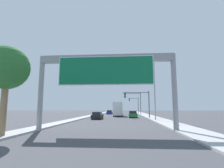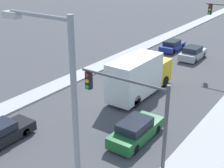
% 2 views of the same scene
% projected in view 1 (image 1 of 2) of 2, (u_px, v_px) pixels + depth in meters
% --- Properties ---
extents(sidewalk_right, '(3.00, 120.00, 0.15)m').
position_uv_depth(sidewalk_right, '(143.00, 114.00, 57.16)').
color(sidewalk_right, '#AFAFAF').
rests_on(sidewalk_right, ground).
extents(median_strip_left, '(2.00, 120.00, 0.15)m').
position_uv_depth(median_strip_left, '(98.00, 114.00, 58.28)').
color(median_strip_left, '#AFAFAF').
rests_on(median_strip_left, ground).
extents(sign_gantry, '(13.39, 0.73, 7.30)m').
position_uv_depth(sign_gantry, '(106.00, 71.00, 16.87)').
color(sign_gantry, gray).
rests_on(sign_gantry, ground).
extents(car_near_right, '(1.78, 4.31, 1.35)m').
position_uv_depth(car_near_right, '(110.00, 112.00, 59.38)').
color(car_near_right, navy).
rests_on(car_near_right, ground).
extents(car_mid_center, '(1.77, 4.58, 1.49)m').
position_uv_depth(car_mid_center, '(133.00, 114.00, 38.45)').
color(car_mid_center, '#1E662D').
rests_on(car_mid_center, ground).
extents(car_mid_left, '(1.89, 4.29, 1.54)m').
position_uv_depth(car_mid_left, '(120.00, 112.00, 57.18)').
color(car_mid_left, '#A5A8AD').
rests_on(car_mid_left, ground).
extents(car_far_right, '(1.75, 4.75, 1.39)m').
position_uv_depth(car_far_right, '(97.00, 116.00, 33.54)').
color(car_far_right, black).
rests_on(car_far_right, ground).
extents(truck_box_primary, '(2.31, 7.81, 3.54)m').
position_uv_depth(truck_box_primary, '(118.00, 109.00, 45.12)').
color(truck_box_primary, yellow).
rests_on(truck_box_primary, ground).
extents(traffic_light_near_intersection, '(5.45, 0.32, 5.61)m').
position_uv_depth(traffic_light_near_intersection, '(140.00, 99.00, 36.15)').
color(traffic_light_near_intersection, '#4C4C4F').
rests_on(traffic_light_near_intersection, ground).
extents(traffic_light_mid_block, '(5.40, 0.32, 7.00)m').
position_uv_depth(traffic_light_mid_block, '(135.00, 100.00, 56.01)').
color(traffic_light_mid_block, '#4C4C4F').
rests_on(traffic_light_mid_block, ground).
extents(traffic_light_far_intersection, '(3.72, 0.32, 6.06)m').
position_uv_depth(traffic_light_far_intersection, '(135.00, 103.00, 65.76)').
color(traffic_light_far_intersection, '#4C4C4F').
rests_on(traffic_light_far_intersection, ground).
extents(palm_tree_foreground, '(3.31, 3.31, 6.83)m').
position_uv_depth(palm_tree_foreground, '(7.00, 68.00, 13.23)').
color(palm_tree_foreground, '#8C704C').
rests_on(palm_tree_foreground, ground).
extents(street_lamp_right, '(2.76, 0.28, 9.92)m').
position_uv_depth(street_lamp_right, '(153.00, 86.00, 29.63)').
color(street_lamp_right, gray).
rests_on(street_lamp_right, ground).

